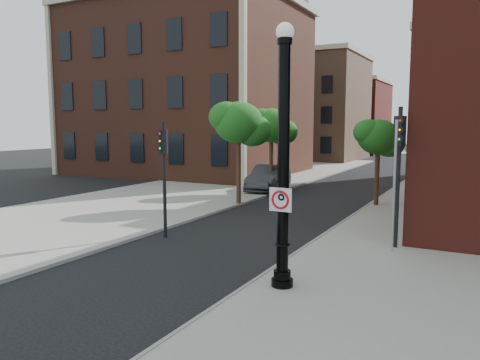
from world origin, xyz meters
The scene contains 16 objects.
ground centered at (0.00, 0.00, 0.00)m, with size 120.00×120.00×0.00m, color black.
sidewalk_right centered at (6.00, 10.00, 0.06)m, with size 8.00×60.00×0.12m, color gray.
sidewalk_left centered at (-9.00, 18.00, 0.06)m, with size 10.00×50.00×0.12m, color gray.
curb_edge centered at (2.05, 10.00, 0.07)m, with size 0.10×60.00×0.14m, color gray.
victorian_building centered at (-16.00, 23.97, 8.74)m, with size 18.60×14.60×17.95m.
bg_building_tan_a centered at (-12.00, 44.00, 6.00)m, with size 12.00×12.00×12.00m, color brown.
bg_building_red centered at (-12.00, 58.00, 5.00)m, with size 12.00×12.00×10.00m, color maroon.
lamppost centered at (2.89, 0.41, 3.13)m, with size 0.57×0.57×6.79m.
no_parking_sign centered at (2.89, 0.23, 2.43)m, with size 0.61×0.07×0.61m.
parked_car centered at (-4.95, 16.68, 0.84)m, with size 1.77×5.07×1.67m, color #2A292E.
traffic_signal_left centered at (-3.30, 3.58, 2.94)m, with size 0.35×0.39×4.36m.
traffic_signal_right centered at (4.81, 5.78, 3.29)m, with size 0.39×0.43×4.88m.
utility_pole centered at (4.80, 5.17, 2.23)m, with size 0.09×0.09×4.45m, color #999999.
street_tree_a centered at (-4.10, 11.12, 4.31)m, with size 3.03×2.74×5.46m.
street_tree_b centered at (-4.49, 16.12, 4.13)m, with size 2.91×2.63×5.24m.
street_tree_c centered at (2.43, 14.07, 3.58)m, with size 2.52×2.28×4.55m.
Camera 1 is at (7.46, -10.49, 4.34)m, focal length 35.00 mm.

